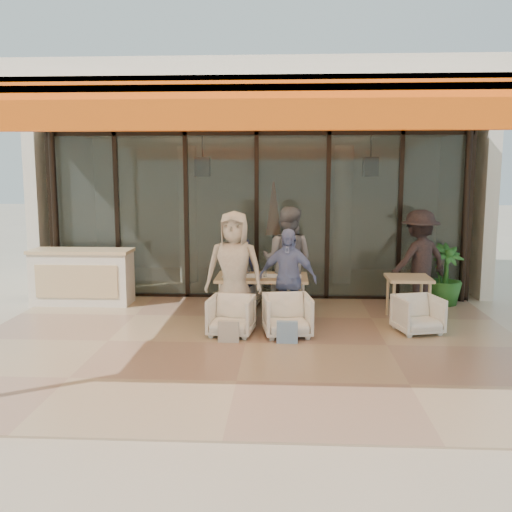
{
  "coord_description": "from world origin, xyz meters",
  "views": [
    {
      "loc": [
        0.57,
        -7.85,
        2.45
      ],
      "look_at": [
        0.1,
        0.9,
        1.15
      ],
      "focal_mm": 40.0,
      "sensor_mm": 36.0,
      "label": 1
    }
  ],
  "objects_px": {
    "host_counter": "(82,277)",
    "side_chair": "(418,313)",
    "chair_far_right": "(287,291)",
    "chair_near_left": "(231,314)",
    "diner_navy": "(239,267)",
    "diner_periwinkle": "(287,279)",
    "diner_grey": "(287,261)",
    "dining_table": "(261,279)",
    "chair_near_right": "(287,314)",
    "side_table": "(408,283)",
    "diner_cream": "(234,270)",
    "potted_palm": "(445,275)",
    "chair_far_left": "(241,288)",
    "standing_woman": "(419,260)"
  },
  "relations": [
    {
      "from": "host_counter",
      "to": "chair_near_right",
      "type": "relative_size",
      "value": 2.63
    },
    {
      "from": "host_counter",
      "to": "chair_far_right",
      "type": "bearing_deg",
      "value": 0.66
    },
    {
      "from": "diner_periwinkle",
      "to": "side_table",
      "type": "xyz_separation_m",
      "value": [
        1.99,
        0.51,
        -0.15
      ]
    },
    {
      "from": "chair_near_left",
      "to": "side_chair",
      "type": "distance_m",
      "value": 2.84
    },
    {
      "from": "dining_table",
      "to": "diner_grey",
      "type": "bearing_deg",
      "value": 45.97
    },
    {
      "from": "diner_navy",
      "to": "side_table",
      "type": "bearing_deg",
      "value": -168.59
    },
    {
      "from": "dining_table",
      "to": "potted_palm",
      "type": "height_order",
      "value": "potted_palm"
    },
    {
      "from": "diner_grey",
      "to": "chair_near_right",
      "type": "bearing_deg",
      "value": 106.21
    },
    {
      "from": "diner_navy",
      "to": "side_table",
      "type": "height_order",
      "value": "diner_navy"
    },
    {
      "from": "host_counter",
      "to": "chair_near_left",
      "type": "height_order",
      "value": "host_counter"
    },
    {
      "from": "diner_cream",
      "to": "side_table",
      "type": "relative_size",
      "value": 2.48
    },
    {
      "from": "dining_table",
      "to": "potted_palm",
      "type": "bearing_deg",
      "value": 19.88
    },
    {
      "from": "host_counter",
      "to": "dining_table",
      "type": "distance_m",
      "value": 3.48
    },
    {
      "from": "diner_navy",
      "to": "diner_periwinkle",
      "type": "bearing_deg",
      "value": 152.35
    },
    {
      "from": "chair_near_left",
      "to": "diner_grey",
      "type": "height_order",
      "value": "diner_grey"
    },
    {
      "from": "side_chair",
      "to": "host_counter",
      "type": "bearing_deg",
      "value": 150.16
    },
    {
      "from": "chair_far_right",
      "to": "side_chair",
      "type": "bearing_deg",
      "value": 138.1
    },
    {
      "from": "chair_near_left",
      "to": "diner_navy",
      "type": "height_order",
      "value": "diner_navy"
    },
    {
      "from": "dining_table",
      "to": "chair_far_right",
      "type": "relative_size",
      "value": 2.49
    },
    {
      "from": "diner_periwinkle",
      "to": "potted_palm",
      "type": "xyz_separation_m",
      "value": [
        2.88,
        1.65,
        -0.22
      ]
    },
    {
      "from": "diner_navy",
      "to": "chair_near_right",
      "type": "bearing_deg",
      "value": 140.29
    },
    {
      "from": "chair_near_left",
      "to": "side_table",
      "type": "bearing_deg",
      "value": 26.53
    },
    {
      "from": "dining_table",
      "to": "diner_navy",
      "type": "bearing_deg",
      "value": 132.91
    },
    {
      "from": "chair_far_left",
      "to": "side_chair",
      "type": "distance_m",
      "value": 3.27
    },
    {
      "from": "chair_near_left",
      "to": "chair_near_right",
      "type": "relative_size",
      "value": 0.95
    },
    {
      "from": "diner_navy",
      "to": "diner_cream",
      "type": "relative_size",
      "value": 0.89
    },
    {
      "from": "chair_far_left",
      "to": "diner_periwinkle",
      "type": "distance_m",
      "value": 1.69
    },
    {
      "from": "diner_cream",
      "to": "side_chair",
      "type": "distance_m",
      "value": 2.9
    },
    {
      "from": "diner_grey",
      "to": "potted_palm",
      "type": "height_order",
      "value": "diner_grey"
    },
    {
      "from": "chair_far_left",
      "to": "chair_near_left",
      "type": "bearing_deg",
      "value": 97.94
    },
    {
      "from": "host_counter",
      "to": "side_chair",
      "type": "height_order",
      "value": "host_counter"
    },
    {
      "from": "diner_navy",
      "to": "diner_grey",
      "type": "xyz_separation_m",
      "value": [
        0.84,
        0.0,
        0.11
      ]
    },
    {
      "from": "chair_near_left",
      "to": "side_table",
      "type": "height_order",
      "value": "side_table"
    },
    {
      "from": "chair_far_left",
      "to": "chair_near_left",
      "type": "relative_size",
      "value": 1.03
    },
    {
      "from": "diner_grey",
      "to": "side_table",
      "type": "relative_size",
      "value": 2.5
    },
    {
      "from": "diner_periwinkle",
      "to": "side_table",
      "type": "bearing_deg",
      "value": 27.58
    },
    {
      "from": "diner_navy",
      "to": "diner_periwinkle",
      "type": "height_order",
      "value": "diner_navy"
    },
    {
      "from": "chair_far_left",
      "to": "diner_periwinkle",
      "type": "xyz_separation_m",
      "value": [
        0.84,
        -1.4,
        0.45
      ]
    },
    {
      "from": "diner_grey",
      "to": "diner_periwinkle",
      "type": "distance_m",
      "value": 0.91
    },
    {
      "from": "host_counter",
      "to": "chair_far_left",
      "type": "xyz_separation_m",
      "value": [
        2.94,
        0.04,
        -0.19
      ]
    },
    {
      "from": "diner_navy",
      "to": "chair_far_left",
      "type": "bearing_deg",
      "value": -70.67
    },
    {
      "from": "host_counter",
      "to": "diner_periwinkle",
      "type": "relative_size",
      "value": 1.17
    },
    {
      "from": "chair_near_right",
      "to": "side_table",
      "type": "distance_m",
      "value": 2.25
    },
    {
      "from": "diner_cream",
      "to": "potted_palm",
      "type": "distance_m",
      "value": 4.09
    },
    {
      "from": "chair_near_left",
      "to": "diner_periwinkle",
      "type": "distance_m",
      "value": 1.08
    },
    {
      "from": "dining_table",
      "to": "chair_near_right",
      "type": "xyz_separation_m",
      "value": [
        0.43,
        -0.96,
        -0.33
      ]
    },
    {
      "from": "chair_far_right",
      "to": "chair_near_left",
      "type": "distance_m",
      "value": 2.08
    },
    {
      "from": "host_counter",
      "to": "side_table",
      "type": "xyz_separation_m",
      "value": [
        5.77,
        -0.85,
        0.11
      ]
    },
    {
      "from": "host_counter",
      "to": "diner_periwinkle",
      "type": "height_order",
      "value": "diner_periwinkle"
    },
    {
      "from": "standing_woman",
      "to": "diner_cream",
      "type": "bearing_deg",
      "value": -5.08
    }
  ]
}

